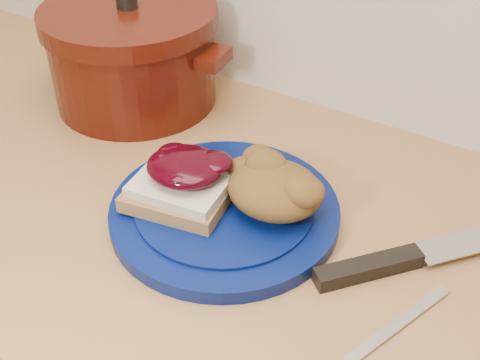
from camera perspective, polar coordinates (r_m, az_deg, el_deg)
The scene contains 7 objects.
plate at distance 0.75m, azimuth -1.46°, elevation -3.02°, with size 0.28×0.28×0.02m, color #05124C.
sandwich at distance 0.73m, azimuth -5.46°, elevation -0.01°, with size 0.14×0.13×0.06m.
stuffing_mound at distance 0.71m, azimuth 3.30°, elevation -0.93°, with size 0.12×0.10×0.06m, color brown.
chef_knife at distance 0.71m, azimuth 15.36°, elevation -7.18°, with size 0.24×0.28×0.02m.
butter_knife at distance 0.65m, azimuth 14.80°, elevation -13.04°, with size 0.15×0.01×0.00m, color silver.
dutch_oven at distance 0.97m, azimuth -10.12°, elevation 11.62°, with size 0.32×0.30×0.17m.
pepper_grinder at distance 1.03m, azimuth -11.28°, elevation 11.84°, with size 0.05×0.05×0.11m.
Camera 1 is at (0.27, 1.02, 1.40)m, focal length 45.00 mm.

